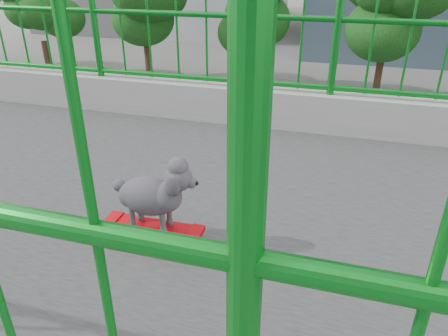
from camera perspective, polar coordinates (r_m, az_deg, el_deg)
road at (r=17.14m, az=7.28°, el=-2.39°), size 18.00×90.00×0.02m
street_trees at (r=28.15m, az=14.90°, el=18.55°), size 5.30×60.40×7.26m
skateboard at (r=2.13m, az=-9.66°, el=-8.19°), size 0.16×0.51×0.07m
poodle at (r=2.01m, az=-9.52°, el=-3.42°), size 0.18×0.43×0.36m
car_2 at (r=17.06m, az=-3.96°, el=0.07°), size 2.17×4.70×1.31m
car_3 at (r=21.22m, az=-11.08°, el=5.28°), size 2.03×4.98×1.45m
car_4 at (r=21.99m, az=15.59°, el=5.75°), size 1.87×4.66×1.59m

